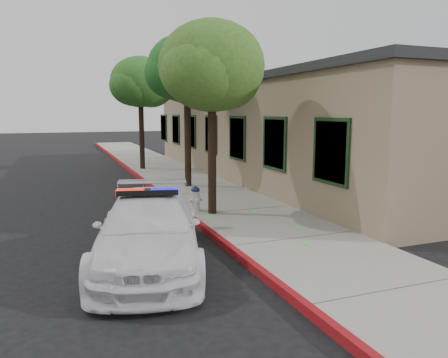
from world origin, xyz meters
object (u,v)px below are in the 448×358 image
(street_tree_far, at_px, (141,85))
(street_tree_near, at_px, (212,70))
(police_car, at_px, (149,230))
(fire_hydrant, at_px, (195,198))
(clapboard_building, at_px, (292,130))
(street_tree_mid, at_px, (187,72))

(street_tree_far, bearing_deg, street_tree_near, -90.09)
(police_car, relative_size, fire_hydrant, 7.10)
(street_tree_near, relative_size, street_tree_far, 0.95)
(police_car, height_order, street_tree_far, street_tree_far)
(street_tree_far, bearing_deg, police_car, -100.20)
(clapboard_building, height_order, street_tree_far, street_tree_far)
(clapboard_building, distance_m, street_tree_near, 8.74)
(police_car, distance_m, street_tree_mid, 8.97)
(clapboard_building, bearing_deg, police_car, -132.65)
(police_car, bearing_deg, street_tree_near, 65.56)
(police_car, xyz_separation_m, street_tree_far, (2.39, 13.30, 3.56))
(street_tree_near, bearing_deg, police_car, -128.45)
(police_car, xyz_separation_m, fire_hydrant, (2.02, 3.44, -0.18))
(street_tree_near, distance_m, street_tree_mid, 4.66)
(fire_hydrant, height_order, street_tree_mid, street_tree_mid)
(police_car, height_order, fire_hydrant, police_car)
(street_tree_mid, distance_m, street_tree_far, 5.75)
(clapboard_building, distance_m, fire_hydrant, 8.64)
(street_tree_near, bearing_deg, fire_hydrant, 128.88)
(clapboard_building, xyz_separation_m, police_car, (-8.36, -9.08, -1.44))
(clapboard_building, height_order, street_tree_near, street_tree_near)
(fire_hydrant, bearing_deg, street_tree_near, -60.57)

